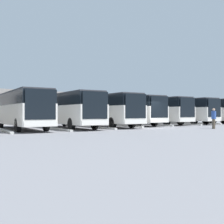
{
  "coord_description": "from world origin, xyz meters",
  "views": [
    {
      "loc": [
        19.87,
        17.63,
        1.41
      ],
      "look_at": [
        0.57,
        -5.54,
        1.51
      ],
      "focal_mm": 45.0,
      "sensor_mm": 36.0,
      "label": 1
    }
  ],
  "objects_px": {
    "bus_0": "(198,110)",
    "pedestrian": "(214,118)",
    "bus_5": "(68,109)",
    "bus_4": "(104,109)",
    "bus_1": "(180,110)",
    "bus_3": "(128,110)",
    "bus_2": "(154,110)",
    "bus_6": "(21,109)"
  },
  "relations": [
    {
      "from": "bus_0",
      "to": "pedestrian",
      "type": "height_order",
      "value": "bus_0"
    },
    {
      "from": "bus_5",
      "to": "pedestrian",
      "type": "xyz_separation_m",
      "value": [
        -9.26,
        9.44,
        -0.81
      ]
    },
    {
      "from": "bus_4",
      "to": "pedestrian",
      "type": "bearing_deg",
      "value": 127.29
    },
    {
      "from": "bus_0",
      "to": "pedestrian",
      "type": "distance_m",
      "value": 14.97
    },
    {
      "from": "bus_1",
      "to": "pedestrian",
      "type": "bearing_deg",
      "value": 59.62
    },
    {
      "from": "bus_0",
      "to": "bus_1",
      "type": "distance_m",
      "value": 4.2
    },
    {
      "from": "bus_3",
      "to": "bus_5",
      "type": "distance_m",
      "value": 8.43
    },
    {
      "from": "bus_2",
      "to": "bus_0",
      "type": "bearing_deg",
      "value": -176.0
    },
    {
      "from": "bus_4",
      "to": "bus_5",
      "type": "xyz_separation_m",
      "value": [
        4.2,
        -0.15,
        0.0
      ]
    },
    {
      "from": "bus_3",
      "to": "bus_6",
      "type": "relative_size",
      "value": 1.0
    },
    {
      "from": "bus_0",
      "to": "bus_3",
      "type": "bearing_deg",
      "value": 4.26
    },
    {
      "from": "bus_2",
      "to": "pedestrian",
      "type": "bearing_deg",
      "value": 80.18
    },
    {
      "from": "bus_2",
      "to": "bus_5",
      "type": "xyz_separation_m",
      "value": [
        12.6,
        0.5,
        0.0
      ]
    },
    {
      "from": "bus_0",
      "to": "bus_2",
      "type": "xyz_separation_m",
      "value": [
        8.4,
        -0.69,
        0.0
      ]
    },
    {
      "from": "bus_4",
      "to": "bus_2",
      "type": "bearing_deg",
      "value": -166.82
    },
    {
      "from": "bus_0",
      "to": "bus_4",
      "type": "xyz_separation_m",
      "value": [
        16.79,
        -0.04,
        0.0
      ]
    },
    {
      "from": "bus_1",
      "to": "bus_3",
      "type": "relative_size",
      "value": 1.0
    },
    {
      "from": "bus_1",
      "to": "bus_4",
      "type": "distance_m",
      "value": 12.6
    },
    {
      "from": "bus_4",
      "to": "bus_6",
      "type": "distance_m",
      "value": 8.43
    },
    {
      "from": "bus_1",
      "to": "bus_2",
      "type": "distance_m",
      "value": 4.25
    },
    {
      "from": "bus_0",
      "to": "bus_5",
      "type": "distance_m",
      "value": 20.99
    },
    {
      "from": "bus_4",
      "to": "bus_6",
      "type": "bearing_deg",
      "value": 3.66
    },
    {
      "from": "bus_1",
      "to": "bus_3",
      "type": "xyz_separation_m",
      "value": [
        8.4,
        -0.97,
        0.0
      ]
    },
    {
      "from": "bus_1",
      "to": "bus_2",
      "type": "xyz_separation_m",
      "value": [
        4.2,
        -0.68,
        0.0
      ]
    },
    {
      "from": "bus_0",
      "to": "bus_6",
      "type": "height_order",
      "value": "same"
    },
    {
      "from": "bus_3",
      "to": "pedestrian",
      "type": "height_order",
      "value": "bus_3"
    },
    {
      "from": "bus_3",
      "to": "bus_6",
      "type": "height_order",
      "value": "same"
    },
    {
      "from": "bus_1",
      "to": "bus_5",
      "type": "relative_size",
      "value": 1.0
    },
    {
      "from": "bus_2",
      "to": "bus_4",
      "type": "distance_m",
      "value": 8.42
    },
    {
      "from": "bus_1",
      "to": "pedestrian",
      "type": "relative_size",
      "value": 6.29
    },
    {
      "from": "bus_3",
      "to": "pedestrian",
      "type": "distance_m",
      "value": 10.31
    },
    {
      "from": "bus_2",
      "to": "bus_4",
      "type": "bearing_deg",
      "value": 13.18
    },
    {
      "from": "bus_2",
      "to": "bus_6",
      "type": "height_order",
      "value": "same"
    },
    {
      "from": "bus_1",
      "to": "bus_6",
      "type": "bearing_deg",
      "value": 6.63
    },
    {
      "from": "bus_0",
      "to": "bus_2",
      "type": "height_order",
      "value": "same"
    },
    {
      "from": "bus_2",
      "to": "pedestrian",
      "type": "height_order",
      "value": "bus_2"
    },
    {
      "from": "bus_4",
      "to": "bus_5",
      "type": "distance_m",
      "value": 4.2
    },
    {
      "from": "bus_1",
      "to": "pedestrian",
      "type": "xyz_separation_m",
      "value": [
        7.53,
        9.27,
        -0.81
      ]
    },
    {
      "from": "bus_2",
      "to": "bus_3",
      "type": "bearing_deg",
      "value": 4.79
    },
    {
      "from": "bus_0",
      "to": "bus_1",
      "type": "xyz_separation_m",
      "value": [
        4.2,
        -0.02,
        0.0
      ]
    },
    {
      "from": "bus_1",
      "to": "bus_3",
      "type": "distance_m",
      "value": 8.45
    },
    {
      "from": "bus_1",
      "to": "bus_6",
      "type": "distance_m",
      "value": 21.01
    }
  ]
}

